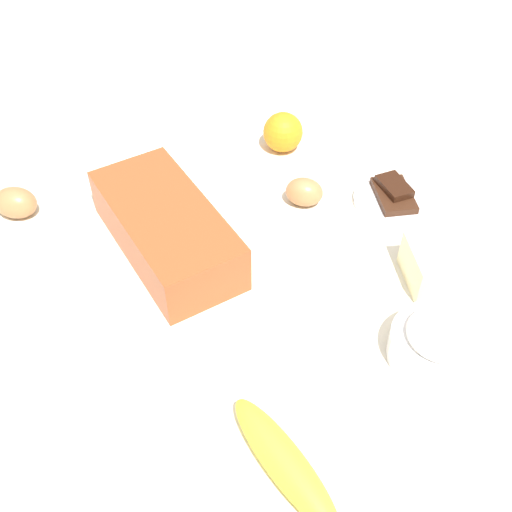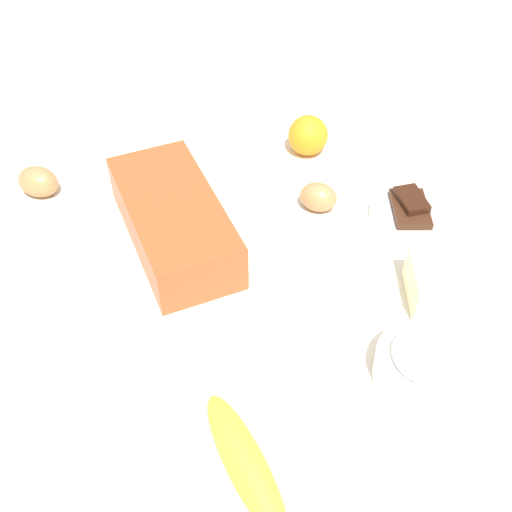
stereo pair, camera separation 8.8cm
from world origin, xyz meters
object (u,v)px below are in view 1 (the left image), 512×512
object	(u,v)px
egg_beside_bowl	(304,192)
chocolate_plate	(393,198)
loaf_pan	(166,228)
orange_fruit	(283,132)
sugar_bowl	(131,419)
egg_near_butter	(16,203)
banana	(284,462)
flour_bowl	(439,343)
butter_block	(431,266)

from	to	relation	value
egg_beside_bowl	chocolate_plate	distance (m)	0.15
loaf_pan	orange_fruit	xyz separation A→B (m)	(0.16, -0.28, -0.01)
sugar_bowl	egg_near_butter	distance (m)	0.46
banana	chocolate_plate	bearing A→B (deg)	-47.51
loaf_pan	egg_near_butter	xyz separation A→B (m)	(0.18, 0.20, -0.02)
orange_fruit	egg_near_butter	size ratio (longest dim) A/B	1.03
loaf_pan	banana	size ratio (longest dim) A/B	1.54
orange_fruit	chocolate_plate	bearing A→B (deg)	-155.13
egg_near_butter	egg_beside_bowl	world-z (taller)	egg_near_butter
egg_beside_bowl	chocolate_plate	world-z (taller)	egg_beside_bowl
flour_bowl	butter_block	world-z (taller)	flour_bowl
flour_bowl	chocolate_plate	world-z (taller)	flour_bowl
sugar_bowl	egg_near_butter	xyz separation A→B (m)	(0.46, 0.06, -0.01)
flour_bowl	sugar_bowl	distance (m)	0.39
orange_fruit	banana	bearing A→B (deg)	153.63
loaf_pan	egg_beside_bowl	world-z (taller)	loaf_pan
orange_fruit	egg_near_butter	xyz separation A→B (m)	(0.02, 0.47, -0.01)
banana	sugar_bowl	bearing A→B (deg)	50.57
loaf_pan	banana	distance (m)	0.40
butter_block	sugar_bowl	bearing A→B (deg)	97.19
flour_bowl	sugar_bowl	xyz separation A→B (m)	(0.06, 0.39, 0.00)
sugar_bowl	loaf_pan	bearing A→B (deg)	-26.59
flour_bowl	egg_beside_bowl	xyz separation A→B (m)	(0.35, 0.01, -0.01)
flour_bowl	orange_fruit	world-z (taller)	orange_fruit
sugar_bowl	banana	size ratio (longest dim) A/B	0.65
egg_beside_bowl	orange_fruit	bearing A→B (deg)	-13.60
orange_fruit	egg_beside_bowl	distance (m)	0.16
banana	egg_near_butter	size ratio (longest dim) A/B	2.74
orange_fruit	sugar_bowl	bearing A→B (deg)	136.63
banana	orange_fruit	world-z (taller)	orange_fruit
egg_beside_bowl	chocolate_plate	bearing A→B (deg)	-113.97
loaf_pan	orange_fruit	distance (m)	0.32
orange_fruit	butter_block	bearing A→B (deg)	-173.08
flour_bowl	butter_block	bearing A→B (deg)	-31.77
flour_bowl	sugar_bowl	size ratio (longest dim) A/B	1.02
egg_beside_bowl	egg_near_butter	bearing A→B (deg)	68.76
flour_bowl	egg_near_butter	distance (m)	0.68
flour_bowl	orange_fruit	distance (m)	0.50
egg_near_butter	butter_block	bearing A→B (deg)	-127.57
butter_block	chocolate_plate	bearing A→B (deg)	-17.21
loaf_pan	egg_near_butter	distance (m)	0.26
flour_bowl	orange_fruit	xyz separation A→B (m)	(0.50, -0.03, 0.01)
butter_block	flour_bowl	bearing A→B (deg)	148.23
sugar_bowl	orange_fruit	xyz separation A→B (m)	(0.44, -0.42, 0.00)
orange_fruit	butter_block	distance (m)	0.38
egg_beside_bowl	sugar_bowl	bearing A→B (deg)	127.20
flour_bowl	loaf_pan	bearing A→B (deg)	36.27
egg_near_butter	chocolate_plate	bearing A→B (deg)	-111.90
banana	orange_fruit	bearing A→B (deg)	-26.37
banana	butter_block	world-z (taller)	butter_block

